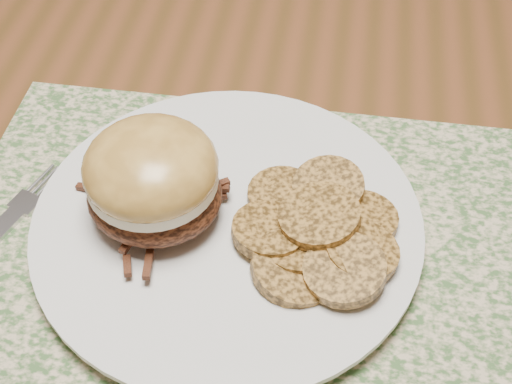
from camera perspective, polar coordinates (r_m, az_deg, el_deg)
dining_table at (r=0.78m, az=-14.84°, el=7.91°), size 1.50×0.90×0.75m
placemat at (r=0.50m, az=0.18°, el=-5.82°), size 0.45×0.33×0.00m
dinner_plate at (r=0.51m, az=-2.29°, el=-2.66°), size 0.26×0.26×0.02m
pork_sandwich at (r=0.48m, az=-8.29°, el=1.05°), size 0.11×0.11×0.07m
roasted_potatoes at (r=0.49m, az=4.91°, el=-3.19°), size 0.12×0.14×0.03m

